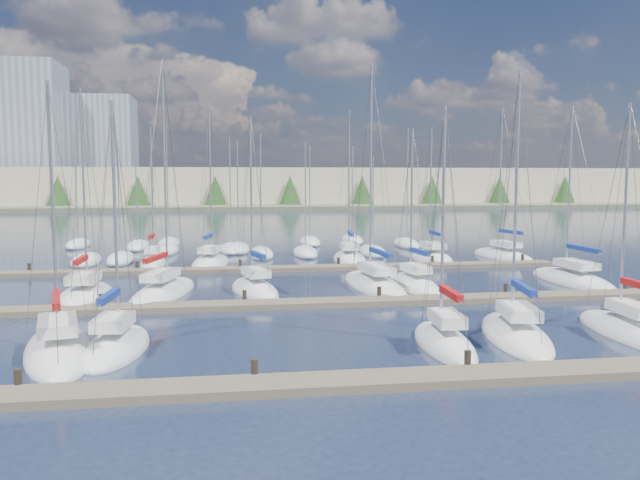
{
  "coord_description": "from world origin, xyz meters",
  "views": [
    {
      "loc": [
        -4.82,
        -18.95,
        7.29
      ],
      "look_at": [
        0.0,
        14.0,
        4.0
      ],
      "focal_mm": 35.0,
      "sensor_mm": 36.0,
      "label": 1
    }
  ],
  "objects": [
    {
      "name": "ground",
      "position": [
        0.0,
        60.0,
        0.0
      ],
      "size": [
        400.0,
        400.0,
        0.0
      ],
      "primitive_type": "plane",
      "color": "#222C45",
      "rests_on": "ground"
    },
    {
      "name": "sailboat_r",
      "position": [
        20.07,
        34.91,
        0.19
      ],
      "size": [
        3.94,
        9.23,
        14.51
      ],
      "rotation": [
        0.0,
        0.0,
        0.15
      ],
      "color": "white",
      "rests_on": "ground"
    },
    {
      "name": "sailboat_k",
      "position": [
        4.75,
        21.43,
        0.18
      ],
      "size": [
        3.64,
        10.67,
        15.58
      ],
      "rotation": [
        0.0,
        0.0,
        0.08
      ],
      "color": "white",
      "rests_on": "ground"
    },
    {
      "name": "sailboat_h",
      "position": [
        -13.53,
        20.05,
        0.18
      ],
      "size": [
        3.25,
        8.07,
        13.44
      ],
      "rotation": [
        0.0,
        0.0,
        0.02
      ],
      "color": "white",
      "rests_on": "ground"
    },
    {
      "name": "sailboat_m",
      "position": [
        19.07,
        21.46,
        0.17
      ],
      "size": [
        3.17,
        9.63,
        13.16
      ],
      "rotation": [
        0.0,
        0.0,
        0.02
      ],
      "color": "white",
      "rests_on": "ground"
    },
    {
      "name": "sailboat_i",
      "position": [
        -8.97,
        20.68,
        0.19
      ],
      "size": [
        4.83,
        9.94,
        15.42
      ],
      "rotation": [
        0.0,
        0.0,
        -0.23
      ],
      "color": "white",
      "rests_on": "ground"
    },
    {
      "name": "dock_near",
      "position": [
        0.0,
        2.01,
        0.15
      ],
      "size": [
        44.0,
        1.93,
        1.1
      ],
      "color": "#6B5E4C",
      "rests_on": "ground"
    },
    {
      "name": "dock_far",
      "position": [
        0.0,
        30.01,
        0.15
      ],
      "size": [
        44.0,
        1.93,
        1.1
      ],
      "color": "#6B5E4C",
      "rests_on": "ground"
    },
    {
      "name": "sailboat_q",
      "position": [
        13.21,
        34.73,
        0.17
      ],
      "size": [
        3.59,
        8.94,
        12.65
      ],
      "rotation": [
        0.0,
        0.0,
        -0.06
      ],
      "color": "white",
      "rests_on": "ground"
    },
    {
      "name": "sailboat_f",
      "position": [
        13.5,
        7.17,
        0.18
      ],
      "size": [
        2.73,
        8.04,
        11.51
      ],
      "rotation": [
        0.0,
        0.0,
        -0.07
      ],
      "color": "white",
      "rests_on": "ground"
    },
    {
      "name": "sailboat_c",
      "position": [
        -9.64,
        7.79,
        0.18
      ],
      "size": [
        3.0,
        6.73,
        11.27
      ],
      "rotation": [
        0.0,
        0.0,
        -0.09
      ],
      "color": "white",
      "rests_on": "ground"
    },
    {
      "name": "distant_boats",
      "position": [
        -4.34,
        43.76,
        0.29
      ],
      "size": [
        36.93,
        20.75,
        13.3
      ],
      "color": "#9EA0A5",
      "rests_on": "ground"
    },
    {
      "name": "sailboat_e",
      "position": [
        8.09,
        7.39,
        0.18
      ],
      "size": [
        4.07,
        8.37,
        12.85
      ],
      "rotation": [
        0.0,
        0.0,
        -0.19
      ],
      "color": "white",
      "rests_on": "ground"
    },
    {
      "name": "sailboat_o",
      "position": [
        -6.44,
        34.3,
        0.19
      ],
      "size": [
        3.99,
        8.17,
        14.64
      ],
      "rotation": [
        0.0,
        0.0,
        -0.15
      ],
      "color": "white",
      "rests_on": "ground"
    },
    {
      "name": "sailboat_l",
      "position": [
        7.4,
        21.02,
        0.18
      ],
      "size": [
        3.02,
        7.52,
        11.37
      ],
      "rotation": [
        0.0,
        0.0,
        0.09
      ],
      "color": "white",
      "rests_on": "ground"
    },
    {
      "name": "sailboat_b",
      "position": [
        -11.91,
        7.65,
        0.17
      ],
      "size": [
        4.78,
        9.1,
        12.02
      ],
      "rotation": [
        0.0,
        0.0,
        0.25
      ],
      "color": "white",
      "rests_on": "ground"
    },
    {
      "name": "shoreline",
      "position": [
        -13.29,
        149.77,
        7.44
      ],
      "size": [
        400.0,
        60.0,
        38.0
      ],
      "color": "#666B51",
      "rests_on": "ground"
    },
    {
      "name": "sailboat_d",
      "position": [
        4.35,
        6.44,
        0.19
      ],
      "size": [
        2.4,
        6.68,
        11.15
      ],
      "rotation": [
        0.0,
        0.0,
        -0.05
      ],
      "color": "white",
      "rests_on": "ground"
    },
    {
      "name": "sailboat_n",
      "position": [
        -11.23,
        34.8,
        0.2
      ],
      "size": [
        2.1,
        6.67,
        12.3
      ],
      "rotation": [
        0.0,
        0.0,
        0.01
      ],
      "color": "white",
      "rests_on": "ground"
    },
    {
      "name": "sailboat_p",
      "position": [
        5.76,
        35.2,
        0.19
      ],
      "size": [
        3.55,
        8.52,
        14.02
      ],
      "rotation": [
        0.0,
        0.0,
        -0.1
      ],
      "color": "white",
      "rests_on": "ground"
    },
    {
      "name": "dock_mid",
      "position": [
        0.0,
        16.01,
        0.15
      ],
      "size": [
        44.0,
        1.93,
        1.1
      ],
      "color": "#6B5E4C",
      "rests_on": "ground"
    },
    {
      "name": "sailboat_j",
      "position": [
        -3.26,
        20.8,
        0.18
      ],
      "size": [
        3.97,
        7.35,
        11.99
      ],
      "rotation": [
        0.0,
        0.0,
        0.23
      ],
      "color": "white",
      "rests_on": "ground"
    }
  ]
}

